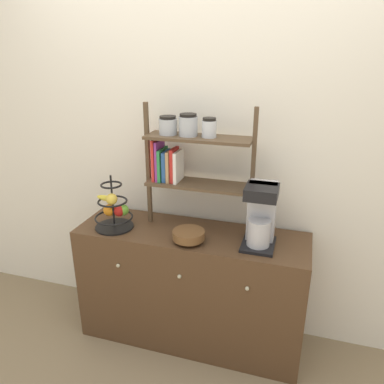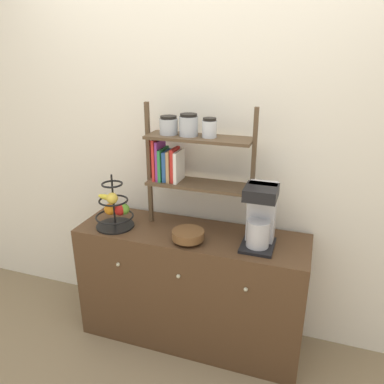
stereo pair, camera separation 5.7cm
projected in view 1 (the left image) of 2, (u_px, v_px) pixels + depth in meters
name	position (u px, v px, depth m)	size (l,w,h in m)	color
ground_plane	(181.00, 358.00, 2.40)	(12.00, 12.00, 0.00)	#847051
wall_back	(203.00, 142.00, 2.37)	(7.00, 0.05, 2.60)	silver
sideboard	(191.00, 286.00, 2.45)	(1.44, 0.46, 0.79)	#4C331E
coffee_maker	(261.00, 215.00, 2.11)	(0.19, 0.23, 0.37)	black
fruit_stand	(114.00, 210.00, 2.34)	(0.24, 0.24, 0.35)	black
wooden_bowl	(189.00, 235.00, 2.19)	(0.19, 0.19, 0.07)	brown
shelf_hutch	(185.00, 153.00, 2.23)	(0.68, 0.20, 0.77)	brown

